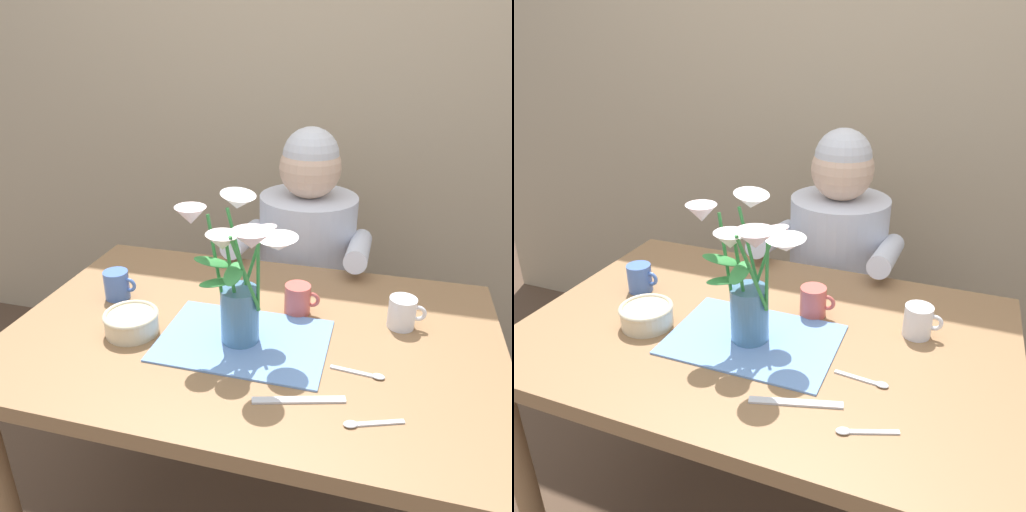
{
  "view_description": "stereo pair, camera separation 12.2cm",
  "coord_description": "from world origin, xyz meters",
  "views": [
    {
      "loc": [
        0.29,
        -1.02,
        1.43
      ],
      "look_at": [
        -0.0,
        0.05,
        0.92
      ],
      "focal_mm": 35.22,
      "sensor_mm": 36.0,
      "label": 1
    },
    {
      "loc": [
        0.4,
        -0.98,
        1.43
      ],
      "look_at": [
        -0.0,
        0.05,
        0.92
      ],
      "focal_mm": 35.22,
      "sensor_mm": 36.0,
      "label": 2
    }
  ],
  "objects": [
    {
      "name": "ceramic_mug",
      "position": [
        0.36,
        0.11,
        0.78
      ],
      "size": [
        0.09,
        0.07,
        0.08
      ],
      "color": "silver",
      "rests_on": "dining_table"
    },
    {
      "name": "seated_person",
      "position": [
        0.03,
        0.62,
        0.56
      ],
      "size": [
        0.45,
        0.47,
        1.14
      ],
      "rotation": [
        0.0,
        0.0,
        0.0
      ],
      "color": "#4C4C56",
      "rests_on": "ground_plane"
    },
    {
      "name": "spoon_0",
      "position": [
        0.29,
        -0.26,
        0.74
      ],
      "size": [
        0.12,
        0.06,
        0.01
      ],
      "color": "silver",
      "rests_on": "dining_table"
    },
    {
      "name": "dinner_knife",
      "position": [
        0.16,
        -0.23,
        0.74
      ],
      "size": [
        0.19,
        0.07,
        0.0
      ],
      "primitive_type": "cube",
      "rotation": [
        0.0,
        0.0,
        0.28
      ],
      "color": "silver",
      "rests_on": "dining_table"
    },
    {
      "name": "striped_placemat",
      "position": [
        -0.01,
        -0.05,
        0.74
      ],
      "size": [
        0.4,
        0.28,
        0.0
      ],
      "primitive_type": "cube",
      "color": "#6B93D1",
      "rests_on": "dining_table"
    },
    {
      "name": "coffee_cup",
      "position": [
        0.09,
        0.11,
        0.78
      ],
      "size": [
        0.09,
        0.07,
        0.08
      ],
      "color": "#CC564C",
      "rests_on": "dining_table"
    },
    {
      "name": "dining_table",
      "position": [
        0.0,
        0.0,
        0.64
      ],
      "size": [
        1.2,
        0.8,
        0.74
      ],
      "color": "olive",
      "rests_on": "ground_plane"
    },
    {
      "name": "tea_cup",
      "position": [
        -0.41,
        0.06,
        0.78
      ],
      "size": [
        0.09,
        0.07,
        0.08
      ],
      "color": "#476BB7",
      "rests_on": "dining_table"
    },
    {
      "name": "wood_panel_backdrop",
      "position": [
        0.0,
        1.05,
        1.25
      ],
      "size": [
        4.0,
        0.1,
        2.5
      ],
      "primitive_type": "cube",
      "color": "tan",
      "rests_on": "ground_plane"
    },
    {
      "name": "spoon_1",
      "position": [
        0.29,
        -0.11,
        0.74
      ],
      "size": [
        0.12,
        0.03,
        0.01
      ],
      "color": "silver",
      "rests_on": "dining_table"
    },
    {
      "name": "ceramic_bowl",
      "position": [
        -0.28,
        -0.09,
        0.77
      ],
      "size": [
        0.14,
        0.14,
        0.06
      ],
      "color": "beige",
      "rests_on": "dining_table"
    },
    {
      "name": "flower_vase",
      "position": [
        -0.01,
        -0.06,
        0.93
      ],
      "size": [
        0.3,
        0.27,
        0.35
      ],
      "color": "teal",
      "rests_on": "dining_table"
    }
  ]
}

